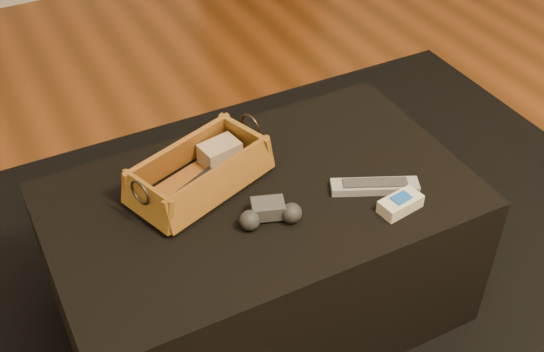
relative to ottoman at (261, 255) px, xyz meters
name	(u,v)px	position (x,y,z in m)	size (l,w,h in m)	color
area_rug	(271,322)	(0.00, -0.05, -0.22)	(2.60, 2.00, 0.01)	black
ottoman	(261,255)	(0.00, 0.00, 0.00)	(1.00, 0.60, 0.42)	black
tv_remote	(199,186)	(-0.13, 0.07, 0.23)	(0.18, 0.04, 0.02)	black
cloth_bundle	(220,153)	(-0.04, 0.14, 0.25)	(0.09, 0.06, 0.05)	tan
wicker_basket	(200,174)	(-0.12, 0.09, 0.25)	(0.38, 0.28, 0.12)	#A86226
game_controller	(270,213)	(-0.02, -0.09, 0.23)	(0.15, 0.10, 0.05)	#38383B
silver_remote	(375,186)	(0.25, -0.11, 0.22)	(0.21, 0.13, 0.02)	#A2A3A9
cream_gadget	(400,204)	(0.26, -0.20, 0.23)	(0.11, 0.07, 0.04)	beige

